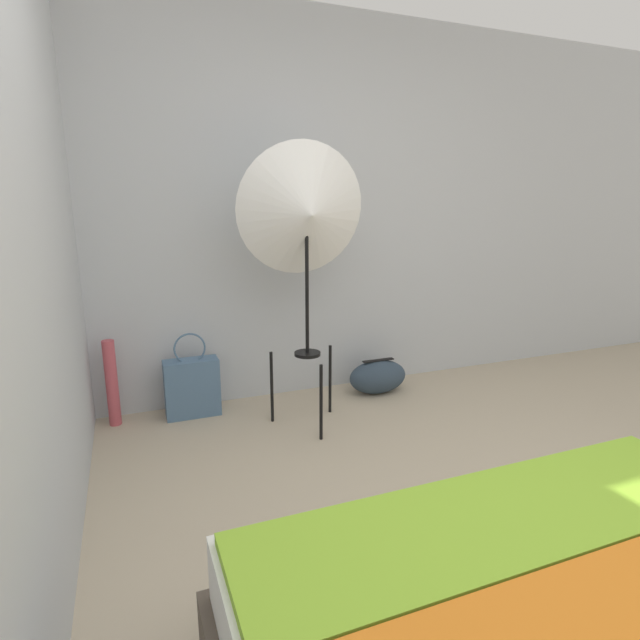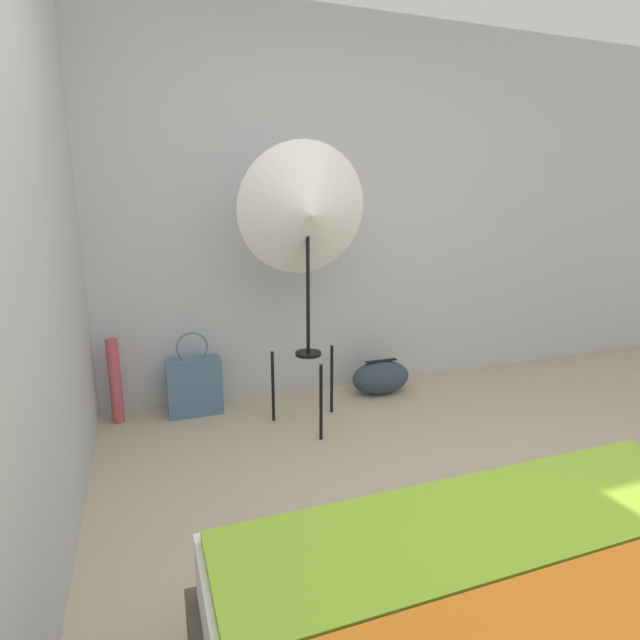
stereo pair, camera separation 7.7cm
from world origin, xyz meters
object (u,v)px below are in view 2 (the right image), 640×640
at_px(duffel_bag, 381,377).
at_px(paper_roll, 115,381).
at_px(tote_bag, 194,386).
at_px(photo_umbrella, 308,214).

bearing_deg(duffel_bag, paper_roll, 176.20).
bearing_deg(paper_roll, duffel_bag, -3.80).
bearing_deg(paper_roll, tote_bag, -4.19).
bearing_deg(tote_bag, duffel_bag, -3.66).
relative_size(tote_bag, paper_roll, 1.02).
distance_m(photo_umbrella, paper_roll, 1.58).
relative_size(duffel_bag, paper_roll, 0.80).
bearing_deg(tote_bag, paper_roll, 175.81).
bearing_deg(photo_umbrella, paper_roll, 159.22).
relative_size(photo_umbrella, duffel_bag, 3.90).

